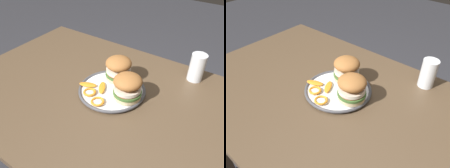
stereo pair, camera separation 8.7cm
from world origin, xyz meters
TOP-DOWN VIEW (x-y plane):
  - dining_table at (0.00, 0.00)m, footprint 1.41×0.81m
  - dinner_plate at (-0.06, 0.04)m, footprint 0.27×0.27m
  - sandwich_half_left at (-0.08, 0.11)m, footprint 0.15×0.15m
  - sandwich_half_right at (0.01, 0.03)m, footprint 0.15×0.15m
  - orange_peel_curled at (-0.06, -0.06)m, footprint 0.07×0.07m
  - orange_peel_strip_long at (-0.10, 0.02)m, footprint 0.06×0.08m
  - orange_peel_strip_short at (-0.16, -0.00)m, footprint 0.08×0.05m
  - orange_peel_small_curl at (-0.12, -0.03)m, footprint 0.07×0.07m
  - drinking_glass at (0.19, 0.32)m, footprint 0.06×0.06m

SIDE VIEW (x-z plane):
  - dining_table at x=0.00m, z-range 0.28..1.06m
  - dinner_plate at x=-0.06m, z-range 0.78..0.79m
  - orange_peel_curled at x=-0.06m, z-range 0.79..0.80m
  - orange_peel_strip_long at x=-0.10m, z-range 0.79..0.80m
  - orange_peel_strip_short at x=-0.16m, z-range 0.79..0.80m
  - orange_peel_small_curl at x=-0.12m, z-range 0.79..0.80m
  - drinking_glass at x=0.19m, z-range 0.77..0.89m
  - sandwich_half_left at x=-0.08m, z-range 0.79..0.89m
  - sandwich_half_right at x=0.01m, z-range 0.79..0.89m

